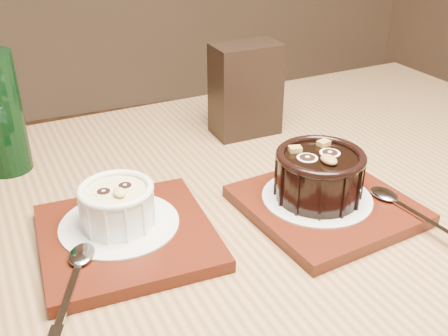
% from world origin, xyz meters
% --- Properties ---
extents(table, '(1.24, 0.86, 0.75)m').
position_xyz_m(table, '(-0.18, 0.20, 0.66)').
color(table, brown).
rests_on(table, ground).
extents(tray_left, '(0.19, 0.19, 0.01)m').
position_xyz_m(tray_left, '(-0.31, 0.22, 0.76)').
color(tray_left, '#4A180C').
rests_on(tray_left, table).
extents(doily_left, '(0.13, 0.13, 0.00)m').
position_xyz_m(doily_left, '(-0.31, 0.23, 0.77)').
color(doily_left, silver).
rests_on(doily_left, tray_left).
extents(ramekin_white, '(0.08, 0.08, 0.05)m').
position_xyz_m(ramekin_white, '(-0.31, 0.23, 0.79)').
color(ramekin_white, white).
rests_on(ramekin_white, doily_left).
extents(spoon_left, '(0.07, 0.13, 0.01)m').
position_xyz_m(spoon_left, '(-0.37, 0.16, 0.77)').
color(spoon_left, silver).
rests_on(spoon_left, tray_left).
extents(tray_right, '(0.20, 0.20, 0.01)m').
position_xyz_m(tray_right, '(-0.07, 0.19, 0.76)').
color(tray_right, '#4A180C').
rests_on(tray_right, table).
extents(doily_right, '(0.13, 0.13, 0.00)m').
position_xyz_m(doily_right, '(-0.08, 0.19, 0.77)').
color(doily_right, silver).
rests_on(doily_right, tray_right).
extents(ramekin_dark, '(0.10, 0.10, 0.06)m').
position_xyz_m(ramekin_dark, '(-0.08, 0.19, 0.80)').
color(ramekin_dark, black).
rests_on(ramekin_dark, doily_right).
extents(spoon_right, '(0.04, 0.14, 0.01)m').
position_xyz_m(spoon_right, '(-0.00, 0.13, 0.77)').
color(spoon_right, silver).
rests_on(spoon_right, tray_right).
extents(condiment_stand, '(0.10, 0.06, 0.14)m').
position_xyz_m(condiment_stand, '(-0.06, 0.43, 0.82)').
color(condiment_stand, black).
rests_on(condiment_stand, table).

